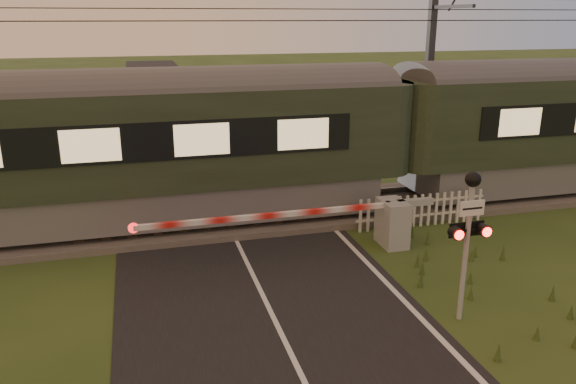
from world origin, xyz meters
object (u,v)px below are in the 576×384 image
object	(u,v)px
crossing_signal	(469,220)
picket_fence	(421,210)
train	(393,133)
boom_gate	(379,222)
catenary_mast	(430,72)

from	to	relation	value
crossing_signal	picket_fence	distance (m)	5.30
train	picket_fence	distance (m)	2.63
train	crossing_signal	distance (m)	6.86
train	boom_gate	bearing A→B (deg)	-119.44
crossing_signal	catenary_mast	xyz separation A→B (m)	(3.93, 8.89, 1.79)
crossing_signal	picket_fence	world-z (taller)	crossing_signal
boom_gate	picket_fence	size ratio (longest dim) A/B	1.95
train	picket_fence	bearing A→B (deg)	-87.47
train	picket_fence	size ratio (longest dim) A/B	11.17
boom_gate	crossing_signal	world-z (taller)	crossing_signal
picket_fence	catenary_mast	bearing A→B (deg)	61.52
crossing_signal	catenary_mast	bearing A→B (deg)	66.14
crossing_signal	boom_gate	bearing A→B (deg)	90.55
boom_gate	picket_fence	distance (m)	2.02
picket_fence	boom_gate	bearing A→B (deg)	-149.33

